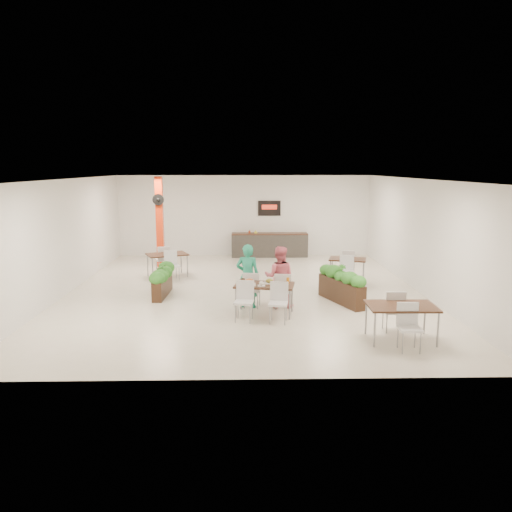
{
  "coord_description": "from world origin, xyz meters",
  "views": [
    {
      "loc": [
        0.02,
        -13.91,
        3.54
      ],
      "look_at": [
        0.33,
        -0.34,
        1.1
      ],
      "focal_mm": 35.0,
      "sensor_mm": 36.0,
      "label": 1
    }
  ],
  "objects_px": {
    "diner_woman": "(279,277)",
    "planter_left": "(162,278)",
    "diner_man": "(248,276)",
    "planter_right": "(341,284)",
    "red_column": "(160,221)",
    "main_table": "(264,289)",
    "service_counter": "(269,244)",
    "side_table_c": "(401,310)",
    "side_table_a": "(167,257)",
    "side_table_b": "(348,263)"
  },
  "relations": [
    {
      "from": "diner_man",
      "to": "side_table_a",
      "type": "distance_m",
      "value": 4.51
    },
    {
      "from": "diner_woman",
      "to": "side_table_b",
      "type": "bearing_deg",
      "value": -120.33
    },
    {
      "from": "diner_woman",
      "to": "planter_left",
      "type": "xyz_separation_m",
      "value": [
        -3.17,
        1.22,
        -0.3
      ]
    },
    {
      "from": "side_table_a",
      "to": "side_table_b",
      "type": "relative_size",
      "value": 0.99
    },
    {
      "from": "diner_man",
      "to": "side_table_c",
      "type": "bearing_deg",
      "value": 150.92
    },
    {
      "from": "planter_right",
      "to": "side_table_a",
      "type": "height_order",
      "value": "planter_right"
    },
    {
      "from": "diner_woman",
      "to": "side_table_b",
      "type": "xyz_separation_m",
      "value": [
        2.29,
        2.7,
        -0.16
      ]
    },
    {
      "from": "red_column",
      "to": "planter_right",
      "type": "height_order",
      "value": "red_column"
    },
    {
      "from": "service_counter",
      "to": "main_table",
      "type": "xyz_separation_m",
      "value": [
        -0.52,
        -7.91,
        0.14
      ]
    },
    {
      "from": "red_column",
      "to": "diner_man",
      "type": "height_order",
      "value": "red_column"
    },
    {
      "from": "main_table",
      "to": "diner_woman",
      "type": "bearing_deg",
      "value": 57.85
    },
    {
      "from": "planter_left",
      "to": "side_table_b",
      "type": "xyz_separation_m",
      "value": [
        5.46,
        1.47,
        0.14
      ]
    },
    {
      "from": "planter_right",
      "to": "side_table_b",
      "type": "distance_m",
      "value": 2.41
    },
    {
      "from": "main_table",
      "to": "side_table_b",
      "type": "distance_m",
      "value": 4.3
    },
    {
      "from": "service_counter",
      "to": "planter_left",
      "type": "distance_m",
      "value": 6.86
    },
    {
      "from": "planter_left",
      "to": "side_table_a",
      "type": "relative_size",
      "value": 1.03
    },
    {
      "from": "red_column",
      "to": "main_table",
      "type": "xyz_separation_m",
      "value": [
        3.48,
        -6.04,
        -1.01
      ]
    },
    {
      "from": "diner_woman",
      "to": "planter_right",
      "type": "distance_m",
      "value": 1.72
    },
    {
      "from": "main_table",
      "to": "service_counter",
      "type": "bearing_deg",
      "value": 86.24
    },
    {
      "from": "diner_woman",
      "to": "planter_left",
      "type": "height_order",
      "value": "diner_woman"
    },
    {
      "from": "red_column",
      "to": "diner_man",
      "type": "relative_size",
      "value": 1.96
    },
    {
      "from": "diner_man",
      "to": "diner_woman",
      "type": "height_order",
      "value": "diner_man"
    },
    {
      "from": "side_table_a",
      "to": "side_table_b",
      "type": "distance_m",
      "value": 5.78
    },
    {
      "from": "planter_right",
      "to": "planter_left",
      "type": "bearing_deg",
      "value": 170.0
    },
    {
      "from": "red_column",
      "to": "planter_left",
      "type": "bearing_deg",
      "value": -80.15
    },
    {
      "from": "side_table_a",
      "to": "planter_right",
      "type": "bearing_deg",
      "value": -56.76
    },
    {
      "from": "side_table_c",
      "to": "service_counter",
      "type": "bearing_deg",
      "value": 104.26
    },
    {
      "from": "main_table",
      "to": "planter_left",
      "type": "relative_size",
      "value": 1.07
    },
    {
      "from": "diner_woman",
      "to": "side_table_a",
      "type": "xyz_separation_m",
      "value": [
        -3.4,
        3.68,
        -0.15
      ]
    },
    {
      "from": "side_table_c",
      "to": "diner_woman",
      "type": "bearing_deg",
      "value": 133.94
    },
    {
      "from": "service_counter",
      "to": "side_table_c",
      "type": "bearing_deg",
      "value": -77.24
    },
    {
      "from": "main_table",
      "to": "side_table_c",
      "type": "height_order",
      "value": "same"
    },
    {
      "from": "service_counter",
      "to": "side_table_b",
      "type": "bearing_deg",
      "value": -64.4
    },
    {
      "from": "red_column",
      "to": "planter_left",
      "type": "xyz_separation_m",
      "value": [
        0.72,
        -4.17,
        -1.16
      ]
    },
    {
      "from": "side_table_a",
      "to": "side_table_c",
      "type": "distance_m",
      "value": 8.46
    },
    {
      "from": "diner_woman",
      "to": "planter_right",
      "type": "relative_size",
      "value": 0.85
    },
    {
      "from": "diner_man",
      "to": "side_table_c",
      "type": "distance_m",
      "value": 4.04
    },
    {
      "from": "side_table_b",
      "to": "side_table_c",
      "type": "bearing_deg",
      "value": -74.73
    },
    {
      "from": "main_table",
      "to": "planter_left",
      "type": "height_order",
      "value": "main_table"
    },
    {
      "from": "diner_woman",
      "to": "planter_right",
      "type": "bearing_deg",
      "value": -157.33
    },
    {
      "from": "diner_woman",
      "to": "side_table_b",
      "type": "relative_size",
      "value": 0.94
    },
    {
      "from": "planter_left",
      "to": "side_table_c",
      "type": "xyz_separation_m",
      "value": [
        5.49,
        -3.77,
        0.15
      ]
    },
    {
      "from": "planter_left",
      "to": "planter_right",
      "type": "distance_m",
      "value": 4.9
    },
    {
      "from": "side_table_a",
      "to": "planter_left",
      "type": "bearing_deg",
      "value": -108.16
    },
    {
      "from": "service_counter",
      "to": "diner_man",
      "type": "bearing_deg",
      "value": -97.15
    },
    {
      "from": "diner_man",
      "to": "planter_right",
      "type": "xyz_separation_m",
      "value": [
        2.46,
        0.37,
        -0.31
      ]
    },
    {
      "from": "red_column",
      "to": "main_table",
      "type": "relative_size",
      "value": 1.77
    },
    {
      "from": "diner_woman",
      "to": "side_table_b",
      "type": "distance_m",
      "value": 3.54
    },
    {
      "from": "service_counter",
      "to": "side_table_b",
      "type": "height_order",
      "value": "service_counter"
    },
    {
      "from": "service_counter",
      "to": "planter_right",
      "type": "xyz_separation_m",
      "value": [
        1.55,
        -6.88,
        0.01
      ]
    }
  ]
}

